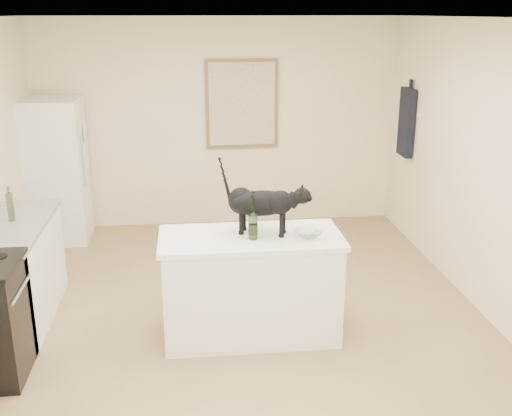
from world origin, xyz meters
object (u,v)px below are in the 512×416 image
object	(u,v)px
black_cat	(261,206)
glass_bowl	(308,234)
fridge	(56,171)
wine_bottle	(253,218)

from	to	relation	value
black_cat	glass_bowl	xyz separation A→B (m)	(0.37, -0.13, -0.21)
fridge	wine_bottle	bearing A→B (deg)	-51.89
black_cat	wine_bottle	world-z (taller)	black_cat
black_cat	fridge	bearing A→B (deg)	148.95
fridge	black_cat	bearing A→B (deg)	-49.52
black_cat	glass_bowl	bearing A→B (deg)	-0.83
fridge	glass_bowl	bearing A→B (deg)	-46.42
black_cat	wine_bottle	size ratio (longest dim) A/B	1.90
fridge	glass_bowl	size ratio (longest dim) A/B	8.08
fridge	glass_bowl	distance (m)	3.64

